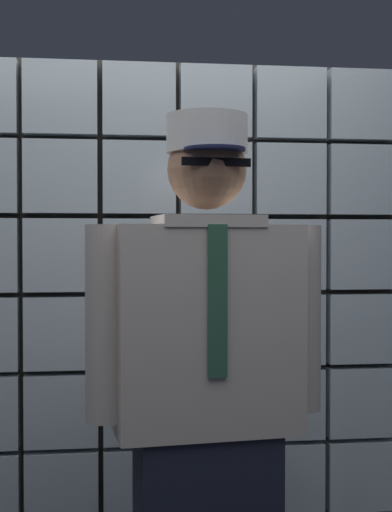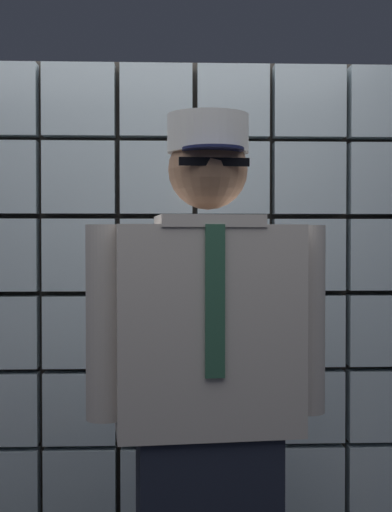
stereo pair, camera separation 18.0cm
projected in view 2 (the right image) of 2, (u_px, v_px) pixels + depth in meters
name	position (u px, v px, depth m)	size (l,w,h in m)	color
glass_block_wall	(157.00, 331.00, 2.94)	(2.20, 0.10, 2.20)	silver
standing_person	(208.00, 407.00, 2.15)	(0.73, 0.33, 1.82)	#1E2333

